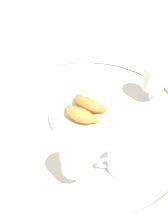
{
  "coord_description": "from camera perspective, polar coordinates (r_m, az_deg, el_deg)",
  "views": [
    {
      "loc": [
        0.03,
        -0.63,
        0.7
      ],
      "look_at": [
        -0.01,
        0.03,
        0.03
      ],
      "focal_mm": 46.83,
      "sensor_mm": 36.0,
      "label": 1
    }
  ],
  "objects": [
    {
      "name": "folded_napkin",
      "position": [
        0.96,
        13.31,
        -2.77
      ],
      "size": [
        0.14,
        0.14,
        0.01
      ],
      "primitive_type": "cube",
      "rotation": [
        0.0,
        0.0,
        0.33
      ],
      "color": "silver",
      "rests_on": "ground_plane"
    },
    {
      "name": "table_chrome_rim",
      "position": [
        0.93,
        0.51,
        -1.9
      ],
      "size": [
        0.71,
        0.71,
        0.02
      ],
      "primitive_type": "torus",
      "color": "silver",
      "rests_on": "ground_plane"
    },
    {
      "name": "croissant_large",
      "position": [
        0.92,
        -0.69,
        -0.53
      ],
      "size": [
        0.12,
        0.1,
        0.04
      ],
      "color": "#CC893D",
      "rests_on": "pastry_plate"
    },
    {
      "name": "sugar_packet",
      "position": [
        0.99,
        -14.29,
        -0.93
      ],
      "size": [
        0.06,
        0.05,
        0.01
      ],
      "primitive_type": "cube",
      "rotation": [
        0.0,
        0.0,
        0.37
      ],
      "color": "white",
      "rests_on": "ground_plane"
    },
    {
      "name": "ground_plane",
      "position": [
        0.94,
        0.51,
        -2.4
      ],
      "size": [
        2.2,
        2.2,
        0.0
      ],
      "primitive_type": "plane",
      "color": "silver"
    },
    {
      "name": "coffee_cup_near",
      "position": [
        0.82,
        7.14,
        -9.92
      ],
      "size": [
        0.14,
        0.14,
        0.06
      ],
      "color": "silver",
      "rests_on": "ground_plane"
    },
    {
      "name": "juice_glass_right",
      "position": [
        0.99,
        13.44,
        6.26
      ],
      "size": [
        0.08,
        0.08,
        0.14
      ],
      "color": "white",
      "rests_on": "ground_plane"
    },
    {
      "name": "pastry_plate",
      "position": [
        0.95,
        0.0,
        -0.81
      ],
      "size": [
        0.23,
        0.23,
        0.02
      ],
      "color": "silver",
      "rests_on": "ground_plane"
    },
    {
      "name": "juice_glass_left",
      "position": [
        0.74,
        -1.75,
        -9.2
      ],
      "size": [
        0.08,
        0.08,
        0.14
      ],
      "color": "white",
      "rests_on": "ground_plane"
    },
    {
      "name": "croissant_small",
      "position": [
        0.95,
        0.87,
        1.58
      ],
      "size": [
        0.12,
        0.11,
        0.04
      ],
      "color": "#BC7A38",
      "rests_on": "pastry_plate"
    }
  ]
}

